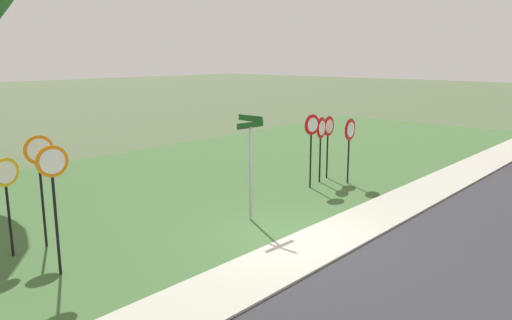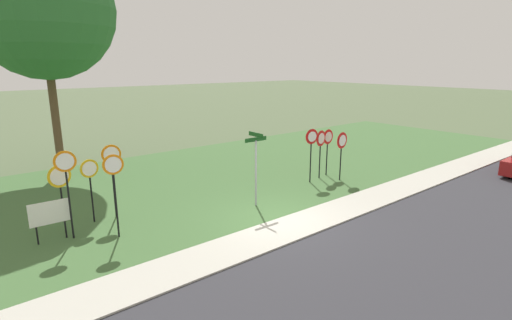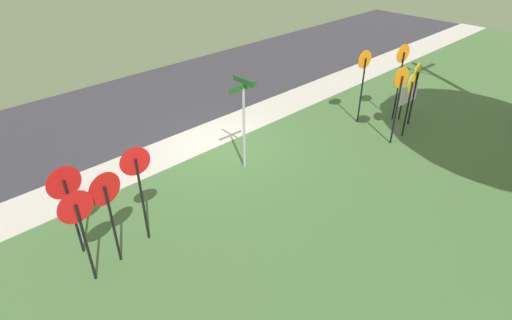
{
  "view_description": "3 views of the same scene",
  "coord_description": "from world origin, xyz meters",
  "px_view_note": "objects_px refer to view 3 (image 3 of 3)",
  "views": [
    {
      "loc": [
        -9.01,
        -6.87,
        4.27
      ],
      "look_at": [
        0.88,
        1.81,
        1.52
      ],
      "focal_mm": 35.01,
      "sensor_mm": 36.0,
      "label": 1
    },
    {
      "loc": [
        -8.48,
        -9.2,
        5.22
      ],
      "look_at": [
        1.21,
        2.58,
        1.44
      ],
      "focal_mm": 27.51,
      "sensor_mm": 36.0,
      "label": 2
    },
    {
      "loc": [
        7.44,
        9.36,
        6.7
      ],
      "look_at": [
        0.92,
        2.62,
        1.02
      ],
      "focal_mm": 29.54,
      "sensor_mm": 36.0,
      "label": 3
    }
  ],
  "objects_px": {
    "yield_sign_far_right": "(66,191)",
    "street_name_post": "(244,116)",
    "yield_sign_near_left": "(137,173)",
    "yield_sign_far_left": "(78,216)",
    "yield_sign_near_right": "(106,198)",
    "notice_board": "(408,95)",
    "stop_sign_near_right": "(399,90)",
    "stop_sign_far_right": "(416,81)",
    "stop_sign_far_left": "(363,73)",
    "stop_sign_far_center": "(401,67)",
    "stop_sign_near_left": "(410,93)"
  },
  "relations": [
    {
      "from": "yield_sign_near_left",
      "to": "street_name_post",
      "type": "relative_size",
      "value": 0.87
    },
    {
      "from": "yield_sign_near_right",
      "to": "yield_sign_far_right",
      "type": "relative_size",
      "value": 1.01
    },
    {
      "from": "yield_sign_far_right",
      "to": "street_name_post",
      "type": "xyz_separation_m",
      "value": [
        -5.02,
        -0.06,
        0.02
      ]
    },
    {
      "from": "stop_sign_far_left",
      "to": "stop_sign_far_center",
      "type": "distance_m",
      "value": 1.35
    },
    {
      "from": "stop_sign_near_left",
      "to": "yield_sign_near_right",
      "type": "xyz_separation_m",
      "value": [
        9.74,
        -1.32,
        0.12
      ]
    },
    {
      "from": "stop_sign_near_right",
      "to": "notice_board",
      "type": "xyz_separation_m",
      "value": [
        -2.18,
        -0.69,
        -1.0
      ]
    },
    {
      "from": "yield_sign_far_left",
      "to": "yield_sign_far_right",
      "type": "distance_m",
      "value": 0.97
    },
    {
      "from": "stop_sign_near_left",
      "to": "yield_sign_far_right",
      "type": "distance_m",
      "value": 10.44
    },
    {
      "from": "stop_sign_far_center",
      "to": "street_name_post",
      "type": "height_order",
      "value": "street_name_post"
    },
    {
      "from": "stop_sign_far_right",
      "to": "street_name_post",
      "type": "height_order",
      "value": "street_name_post"
    },
    {
      "from": "yield_sign_near_left",
      "to": "yield_sign_far_left",
      "type": "bearing_deg",
      "value": 22.42
    },
    {
      "from": "stop_sign_far_center",
      "to": "notice_board",
      "type": "height_order",
      "value": "stop_sign_far_center"
    },
    {
      "from": "stop_sign_far_center",
      "to": "yield_sign_near_right",
      "type": "height_order",
      "value": "stop_sign_far_center"
    },
    {
      "from": "stop_sign_near_right",
      "to": "yield_sign_near_left",
      "type": "height_order",
      "value": "stop_sign_near_right"
    },
    {
      "from": "yield_sign_near_right",
      "to": "notice_board",
      "type": "distance_m",
      "value": 11.23
    },
    {
      "from": "yield_sign_near_left",
      "to": "stop_sign_near_right",
      "type": "bearing_deg",
      "value": 179.5
    },
    {
      "from": "stop_sign_far_left",
      "to": "stop_sign_far_right",
      "type": "height_order",
      "value": "stop_sign_far_left"
    },
    {
      "from": "yield_sign_near_left",
      "to": "notice_board",
      "type": "distance_m",
      "value": 10.43
    },
    {
      "from": "yield_sign_far_right",
      "to": "yield_sign_near_right",
      "type": "bearing_deg",
      "value": 117.41
    },
    {
      "from": "stop_sign_far_right",
      "to": "yield_sign_near_left",
      "type": "bearing_deg",
      "value": -16.17
    },
    {
      "from": "stop_sign_near_right",
      "to": "street_name_post",
      "type": "xyz_separation_m",
      "value": [
        4.45,
        -2.2,
        -0.17
      ]
    },
    {
      "from": "stop_sign_far_left",
      "to": "stop_sign_far_center",
      "type": "xyz_separation_m",
      "value": [
        -1.12,
        0.75,
        0.1
      ]
    },
    {
      "from": "street_name_post",
      "to": "stop_sign_far_center",
      "type": "bearing_deg",
      "value": 169.41
    },
    {
      "from": "yield_sign_near_right",
      "to": "yield_sign_far_right",
      "type": "bearing_deg",
      "value": -68.11
    },
    {
      "from": "stop_sign_far_center",
      "to": "yield_sign_far_right",
      "type": "distance_m",
      "value": 11.19
    },
    {
      "from": "yield_sign_far_right",
      "to": "notice_board",
      "type": "xyz_separation_m",
      "value": [
        -11.66,
        1.45,
        -0.8
      ]
    },
    {
      "from": "stop_sign_far_left",
      "to": "yield_sign_far_left",
      "type": "relative_size",
      "value": 1.18
    },
    {
      "from": "stop_sign_near_left",
      "to": "stop_sign_far_left",
      "type": "bearing_deg",
      "value": -90.84
    },
    {
      "from": "yield_sign_near_left",
      "to": "yield_sign_far_left",
      "type": "relative_size",
      "value": 1.1
    },
    {
      "from": "stop_sign_far_right",
      "to": "yield_sign_near_left",
      "type": "height_order",
      "value": "yield_sign_near_left"
    },
    {
      "from": "stop_sign_near_right",
      "to": "stop_sign_far_center",
      "type": "bearing_deg",
      "value": -143.18
    },
    {
      "from": "stop_sign_far_right",
      "to": "yield_sign_far_left",
      "type": "relative_size",
      "value": 1.01
    },
    {
      "from": "street_name_post",
      "to": "notice_board",
      "type": "xyz_separation_m",
      "value": [
        -6.64,
        1.51,
        -0.82
      ]
    },
    {
      "from": "stop_sign_far_right",
      "to": "yield_sign_far_left",
      "type": "bearing_deg",
      "value": -13.65
    },
    {
      "from": "stop_sign_far_left",
      "to": "yield_sign_far_left",
      "type": "bearing_deg",
      "value": 11.12
    },
    {
      "from": "stop_sign_far_right",
      "to": "yield_sign_near_left",
      "type": "relative_size",
      "value": 0.92
    },
    {
      "from": "yield_sign_near_left",
      "to": "notice_board",
      "type": "xyz_separation_m",
      "value": [
        -10.36,
        0.82,
        -0.95
      ]
    },
    {
      "from": "stop_sign_near_right",
      "to": "yield_sign_near_left",
      "type": "relative_size",
      "value": 1.06
    },
    {
      "from": "stop_sign_near_left",
      "to": "street_name_post",
      "type": "relative_size",
      "value": 0.78
    },
    {
      "from": "stop_sign_far_right",
      "to": "street_name_post",
      "type": "bearing_deg",
      "value": -26.27
    },
    {
      "from": "stop_sign_near_right",
      "to": "notice_board",
      "type": "distance_m",
      "value": 2.5
    },
    {
      "from": "stop_sign_near_left",
      "to": "stop_sign_far_center",
      "type": "relative_size",
      "value": 0.79
    },
    {
      "from": "stop_sign_far_center",
      "to": "yield_sign_near_right",
      "type": "relative_size",
      "value": 1.22
    },
    {
      "from": "stop_sign_far_center",
      "to": "stop_sign_far_left",
      "type": "bearing_deg",
      "value": -25.14
    },
    {
      "from": "yield_sign_near_left",
      "to": "stop_sign_near_left",
      "type": "bearing_deg",
      "value": -179.66
    },
    {
      "from": "stop_sign_far_right",
      "to": "notice_board",
      "type": "bearing_deg",
      "value": -151.05
    },
    {
      "from": "stop_sign_near_right",
      "to": "stop_sign_far_left",
      "type": "distance_m",
      "value": 1.73
    },
    {
      "from": "yield_sign_near_left",
      "to": "yield_sign_far_left",
      "type": "height_order",
      "value": "yield_sign_near_left"
    },
    {
      "from": "yield_sign_far_right",
      "to": "street_name_post",
      "type": "height_order",
      "value": "street_name_post"
    },
    {
      "from": "yield_sign_far_right",
      "to": "stop_sign_near_left",
      "type": "bearing_deg",
      "value": 165.6
    }
  ]
}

